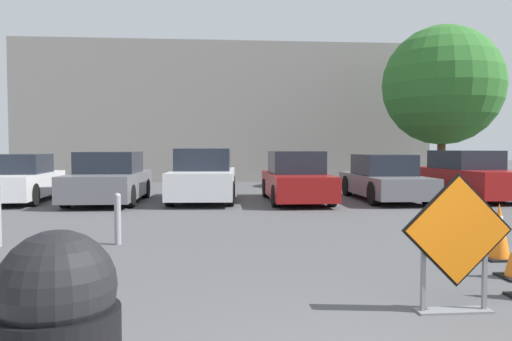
% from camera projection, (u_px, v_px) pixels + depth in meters
% --- Properties ---
extents(ground_plane, '(96.00, 96.00, 0.00)m').
position_uv_depth(ground_plane, '(255.00, 211.00, 12.95)').
color(ground_plane, '#4C4C4F').
extents(road_closed_sign, '(1.13, 0.20, 1.40)m').
position_uv_depth(road_closed_sign, '(457.00, 241.00, 4.93)').
color(road_closed_sign, black).
rests_on(road_closed_sign, ground_plane).
extents(traffic_cone_third, '(0.44, 0.44, 0.83)m').
position_uv_depth(traffic_cone_third, '(499.00, 232.00, 7.34)').
color(traffic_cone_third, black).
rests_on(traffic_cone_third, ground_plane).
extents(parked_car_nearest, '(2.00, 4.22, 1.45)m').
position_uv_depth(parked_car_nearest, '(18.00, 180.00, 15.13)').
color(parked_car_nearest, white).
rests_on(parked_car_nearest, ground_plane).
extents(parked_car_second, '(2.01, 4.35, 1.52)m').
position_uv_depth(parked_car_second, '(109.00, 179.00, 14.94)').
color(parked_car_second, slate).
rests_on(parked_car_second, ground_plane).
extents(parked_car_third, '(2.07, 4.40, 1.62)m').
position_uv_depth(parked_car_third, '(204.00, 177.00, 15.29)').
color(parked_car_third, silver).
rests_on(parked_car_third, ground_plane).
extents(parked_car_fourth, '(1.80, 4.40, 1.54)m').
position_uv_depth(parked_car_fourth, '(296.00, 179.00, 15.19)').
color(parked_car_fourth, maroon).
rests_on(parked_car_fourth, ground_plane).
extents(parked_car_fifth, '(1.79, 4.52, 1.43)m').
position_uv_depth(parked_car_fifth, '(384.00, 179.00, 15.60)').
color(parked_car_fifth, slate).
rests_on(parked_car_fifth, ground_plane).
extents(parked_car_sixth, '(2.01, 4.72, 1.55)m').
position_uv_depth(parked_car_sixth, '(466.00, 177.00, 16.07)').
color(parked_car_sixth, maroon).
rests_on(parked_car_sixth, ground_plane).
extents(bollard_nearest, '(0.12, 0.12, 0.88)m').
position_uv_depth(bollard_nearest, '(118.00, 217.00, 8.45)').
color(bollard_nearest, gray).
rests_on(bollard_nearest, ground_plane).
extents(building_facade_backdrop, '(20.03, 5.00, 6.72)m').
position_uv_depth(building_facade_backdrop, '(225.00, 115.00, 26.17)').
color(building_facade_backdrop, gray).
rests_on(building_facade_backdrop, ground_plane).
extents(street_tree_behind_lot, '(4.73, 4.73, 6.48)m').
position_uv_depth(street_tree_behind_lot, '(442.00, 86.00, 19.86)').
color(street_tree_behind_lot, '#513823').
rests_on(street_tree_behind_lot, ground_plane).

